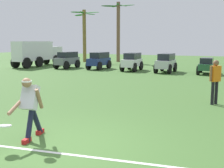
{
  "coord_description": "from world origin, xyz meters",
  "views": [
    {
      "loc": [
        3.2,
        -4.72,
        2.19
      ],
      "look_at": [
        -0.29,
        3.03,
        0.9
      ],
      "focal_mm": 45.0,
      "sensor_mm": 36.0,
      "label": 1
    }
  ],
  "objects": [
    {
      "name": "parked_car_slot_b",
      "position": [
        -6.96,
        15.34,
        0.72
      ],
      "size": [
        1.19,
        2.42,
        1.34
      ],
      "color": "navy",
      "rests_on": "ground_plane"
    },
    {
      "name": "box_truck",
      "position": [
        -13.2,
        15.5,
        1.23
      ],
      "size": [
        1.52,
        5.93,
        2.2
      ],
      "color": "silver",
      "rests_on": "ground_plane"
    },
    {
      "name": "parked_car_slot_e",
      "position": [
        1.26,
        15.25,
        0.56
      ],
      "size": [
        1.09,
        2.2,
        1.1
      ],
      "color": "#235133",
      "rests_on": "ground_plane"
    },
    {
      "name": "palm_tree_left_of_centre",
      "position": [
        -8.74,
        23.46,
        3.62
      ],
      "size": [
        3.44,
        3.36,
        6.33
      ],
      "color": "brown",
      "rests_on": "ground_plane"
    },
    {
      "name": "teammate_near_sideline",
      "position": [
        2.51,
        5.54,
        0.94
      ],
      "size": [
        0.37,
        0.43,
        1.56
      ],
      "color": "black",
      "rests_on": "ground_plane"
    },
    {
      "name": "parked_car_slot_c",
      "position": [
        -4.13,
        15.29,
        0.72
      ],
      "size": [
        1.22,
        2.43,
        1.34
      ],
      "color": "silver",
      "rests_on": "ground_plane"
    },
    {
      "name": "ground_plane",
      "position": [
        0.0,
        0.0,
        0.0
      ],
      "size": [
        80.0,
        80.0,
        0.0
      ],
      "primitive_type": "plane",
      "color": "#41692F"
    },
    {
      "name": "parked_car_slot_a",
      "position": [
        -9.71,
        14.94,
        0.72
      ],
      "size": [
        1.19,
        2.42,
        1.34
      ],
      "color": "slate",
      "rests_on": "ground_plane"
    },
    {
      "name": "field_line_paint",
      "position": [
        0.0,
        -0.35,
        0.0
      ],
      "size": [
        26.16,
        3.65,
        0.01
      ],
      "primitive_type": "cube",
      "rotation": [
        0.0,
        0.0,
        0.14
      ],
      "color": "white",
      "rests_on": "ground_plane"
    },
    {
      "name": "palm_tree_far_left",
      "position": [
        -11.99,
        21.83,
        3.19
      ],
      "size": [
        3.4,
        3.64,
        5.51
      ],
      "color": "brown",
      "rests_on": "ground_plane"
    },
    {
      "name": "parked_car_slot_d",
      "position": [
        -1.51,
        15.16,
        0.72
      ],
      "size": [
        1.18,
        2.41,
        1.34
      ],
      "color": "#B7BABF",
      "rests_on": "ground_plane"
    },
    {
      "name": "frisbee_thrower",
      "position": [
        -0.96,
        0.08,
        0.8
      ],
      "size": [
        0.47,
        1.13,
        1.42
      ],
      "color": "#191E38",
      "rests_on": "ground_plane"
    },
    {
      "name": "frisbee_in_flight",
      "position": [
        -1.02,
        -0.63,
        0.51
      ],
      "size": [
        0.34,
        0.34,
        0.06
      ],
      "color": "white"
    }
  ]
}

